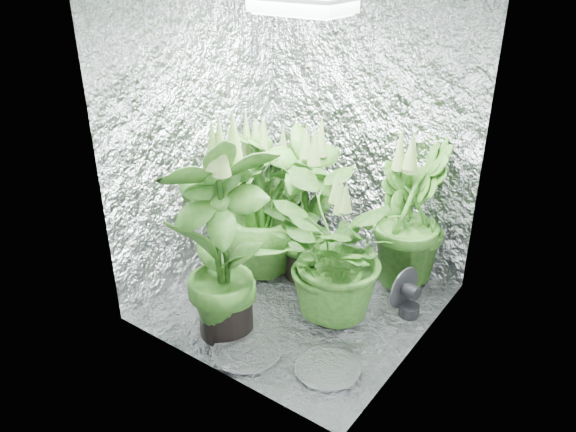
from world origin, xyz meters
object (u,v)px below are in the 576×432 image
Objects in this scene: plant_e at (333,255)px; grow_lamp at (302,5)px; plant_d at (260,203)px; plant_f at (222,239)px; plant_a at (272,187)px; circulation_fan at (407,295)px; plant_c at (411,217)px; plant_b at (305,208)px.

grow_lamp is at bearing 173.79° from plant_e.
plant_d is 0.83× the size of plant_f.
plant_e is at bearing -6.21° from grow_lamp.
plant_a is 3.04× the size of circulation_fan.
grow_lamp is at bearing -126.43° from plant_c.
plant_f is (0.27, -0.68, 0.11)m from plant_d.
circulation_fan is (0.37, 0.31, -0.31)m from plant_e.
plant_a is 0.54m from plant_b.
plant_f is (-0.43, -0.48, 0.18)m from plant_e.
plant_e is at bearing 48.29° from plant_f.
plant_a is 0.89× the size of plant_c.
plant_e is at bearing -15.89° from plant_d.
plant_d is 1.14m from circulation_fan.
plant_c is 0.80× the size of plant_f.
plant_b is at bearing 142.81° from plant_e.
plant_d is at bearing -162.54° from circulation_fan.
plant_c reaches higher than plant_a.
grow_lamp is at bearing -61.25° from plant_b.
grow_lamp is at bearing 70.93° from plant_f.
plant_c is (1.08, 0.07, 0.04)m from plant_a.
grow_lamp is 0.46× the size of plant_c.
plant_a is 1.16m from plant_f.
plant_b is 0.31m from plant_d.
plant_d is (-0.29, -0.11, 0.00)m from plant_b.
grow_lamp is 0.51× the size of plant_a.
grow_lamp is 0.44× the size of plant_b.
circulation_fan is at bearing -11.94° from plant_a.
circulation_fan is (1.06, 0.11, -0.39)m from plant_d.
plant_c is at bearing 72.73° from plant_e.
circulation_fan is at bearing 44.89° from plant_f.
plant_c is (0.45, 0.62, -1.33)m from grow_lamp.
plant_f reaches higher than circulation_fan.
plant_c is at bearing 53.57° from grow_lamp.
plant_a is 1.32m from circulation_fan.
plant_d reaches higher than plant_c.
plant_c reaches higher than circulation_fan.
plant_a is at bearing 150.93° from plant_b.
grow_lamp is 0.49× the size of plant_e.
plant_f is at bearing -109.07° from grow_lamp.
plant_e is 0.57m from circulation_fan.
plant_b reaches higher than plant_e.
plant_f is (-0.02, -0.79, 0.11)m from plant_b.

